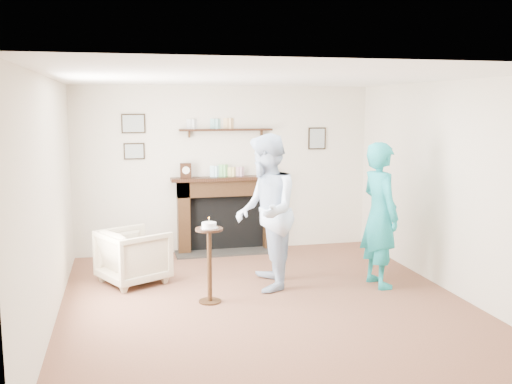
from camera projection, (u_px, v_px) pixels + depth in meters
ground at (266, 303)px, 6.43m from camera, size 5.00×5.00×0.00m
room_shell at (252, 154)px, 6.85m from camera, size 4.54×5.02×2.52m
armchair at (134, 282)px, 7.18m from camera, size 1.00×0.99×0.68m
man at (266, 288)px, 6.97m from camera, size 0.86×1.02×1.88m
woman at (378, 285)px, 7.08m from camera, size 0.48×0.68×1.77m
pedestal_table at (209, 250)px, 6.37m from camera, size 0.31×0.31×0.98m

